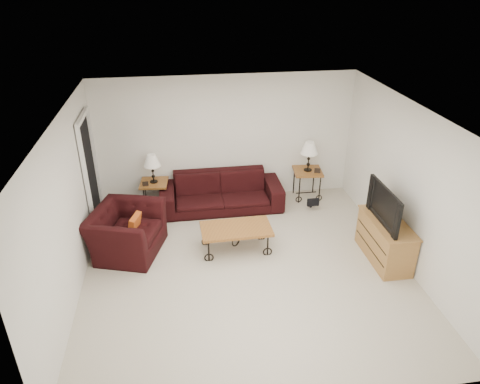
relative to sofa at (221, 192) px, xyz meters
name	(u,v)px	position (x,y,z in m)	size (l,w,h in m)	color
ground	(247,268)	(0.17, -2.02, -0.34)	(5.00, 5.00, 0.00)	beige
wall_back	(226,139)	(0.17, 0.48, 0.91)	(5.00, 0.02, 2.50)	white
wall_front	(290,320)	(0.17, -4.52, 0.91)	(5.00, 0.02, 2.50)	white
wall_left	(68,211)	(-2.33, -2.02, 0.91)	(0.02, 5.00, 2.50)	white
wall_right	(409,187)	(2.67, -2.02, 0.91)	(0.02, 5.00, 2.50)	white
ceiling	(248,115)	(0.17, -2.02, 2.16)	(5.00, 5.00, 0.00)	white
doorway	(91,176)	(-2.30, -0.37, 0.68)	(0.08, 0.94, 2.04)	black
sofa	(221,192)	(0.00, 0.00, 0.00)	(2.35, 0.92, 0.69)	black
side_table_left	(155,195)	(-1.27, 0.18, -0.06)	(0.52, 0.52, 0.56)	olive
side_table_right	(307,184)	(1.77, 0.18, -0.04)	(0.55, 0.55, 0.60)	olive
lamp_left	(153,169)	(-1.27, 0.18, 0.50)	(0.32, 0.32, 0.56)	black
lamp_right	(309,156)	(1.77, 0.18, 0.56)	(0.34, 0.34, 0.60)	black
photo_frame_left	(145,184)	(-1.42, 0.03, 0.27)	(0.11, 0.02, 0.09)	black
photo_frame_right	(317,171)	(1.92, 0.03, 0.31)	(0.12, 0.02, 0.10)	black
coffee_table	(236,239)	(0.08, -1.48, -0.13)	(1.15, 0.62, 0.43)	olive
armchair	(126,231)	(-1.70, -1.25, 0.04)	(1.17, 1.03, 0.76)	black
throw_pillow	(134,225)	(-1.55, -1.30, 0.18)	(0.35, 0.09, 0.35)	#BD5818
tv_stand	(385,240)	(2.40, -2.08, 0.00)	(0.48, 1.16, 0.69)	#AD7740
television	(390,205)	(2.38, -2.08, 0.65)	(1.04, 0.14, 0.60)	black
backpack	(311,197)	(1.74, -0.27, -0.12)	(0.35, 0.27, 0.45)	black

